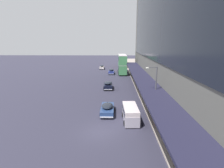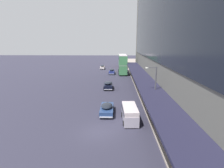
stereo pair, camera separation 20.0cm
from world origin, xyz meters
name	(u,v)px [view 2 (the right image)]	position (x,y,z in m)	size (l,w,h in m)	color
ground	(99,132)	(0.00, 0.00, 0.00)	(240.00, 240.00, 0.00)	#323041
sidewalk_kerb	(199,133)	(11.00, 0.00, 0.07)	(10.00, 180.00, 0.15)	#A4958A
building_facade	(214,9)	(10.95, 0.00, 12.78)	(9.20, 80.00, 25.63)	#66655D
transit_bus_kerbside_front	(123,64)	(3.70, 37.80, 3.25)	(2.77, 9.53, 6.03)	#489057
transit_bus_kerbside_rear	(123,62)	(4.35, 53.25, 1.94)	(2.84, 9.69, 3.38)	#AD3520
sedan_oncoming_rear	(112,71)	(0.24, 37.23, 0.82)	(1.90, 4.59, 1.68)	navy
sedan_oncoming_front	(102,67)	(-3.61, 47.82, 0.75)	(1.83, 4.48, 1.54)	beige
sedan_lead_near	(107,109)	(0.56, 5.24, 0.75)	(1.92, 4.43, 1.51)	navy
sedan_second_near	(108,85)	(0.03, 18.82, 0.81)	(2.10, 4.35, 1.65)	black
vw_van	(130,113)	(3.60, 3.03, 1.10)	(2.05, 4.62, 1.96)	#BCB3C2
pedestrian_at_kerb	(154,100)	(7.66, 7.77, 1.18)	(0.48, 0.46, 1.86)	#213442
street_lamp	(154,88)	(6.74, 4.25, 4.04)	(1.50, 0.28, 6.66)	#4C4C51
fire_hydrant	(157,124)	(6.67, 1.13, 0.49)	(0.20, 0.40, 0.70)	red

